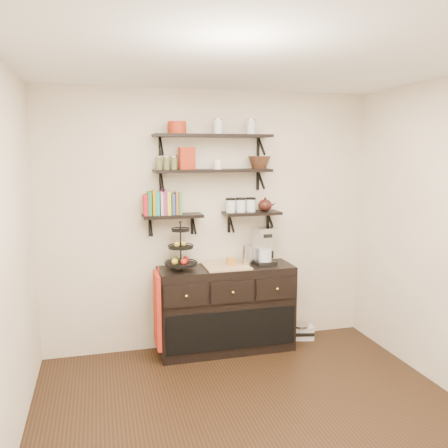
% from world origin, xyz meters
% --- Properties ---
extents(floor, '(3.50, 3.50, 0.00)m').
position_xyz_m(floor, '(0.00, 0.00, 0.00)').
color(floor, black).
rests_on(floor, ground).
extents(ceiling, '(3.50, 3.50, 0.02)m').
position_xyz_m(ceiling, '(0.00, 0.00, 2.70)').
color(ceiling, white).
rests_on(ceiling, back_wall).
extents(back_wall, '(3.50, 0.02, 2.70)m').
position_xyz_m(back_wall, '(0.00, 1.75, 1.35)').
color(back_wall, white).
rests_on(back_wall, ground).
extents(shelf_top, '(1.20, 0.27, 0.23)m').
position_xyz_m(shelf_top, '(0.00, 1.62, 2.23)').
color(shelf_top, black).
rests_on(shelf_top, back_wall).
extents(shelf_mid, '(1.20, 0.27, 0.23)m').
position_xyz_m(shelf_mid, '(0.00, 1.62, 1.88)').
color(shelf_mid, black).
rests_on(shelf_mid, back_wall).
extents(shelf_low_left, '(0.60, 0.25, 0.23)m').
position_xyz_m(shelf_low_left, '(-0.42, 1.63, 1.43)').
color(shelf_low_left, black).
rests_on(shelf_low_left, back_wall).
extents(shelf_low_right, '(0.60, 0.25, 0.23)m').
position_xyz_m(shelf_low_right, '(0.42, 1.63, 1.43)').
color(shelf_low_right, black).
rests_on(shelf_low_right, back_wall).
extents(cookbooks, '(0.36, 0.15, 0.26)m').
position_xyz_m(cookbooks, '(-0.51, 1.63, 1.56)').
color(cookbooks, red).
rests_on(cookbooks, shelf_low_left).
extents(glass_canisters, '(0.32, 0.10, 0.13)m').
position_xyz_m(glass_canisters, '(0.30, 1.63, 1.51)').
color(glass_canisters, silver).
rests_on(glass_canisters, shelf_low_right).
extents(sideboard, '(1.40, 0.50, 0.92)m').
position_xyz_m(sideboard, '(0.11, 1.51, 0.45)').
color(sideboard, black).
rests_on(sideboard, floor).
extents(fruit_stand, '(0.32, 0.32, 0.48)m').
position_xyz_m(fruit_stand, '(-0.36, 1.52, 1.06)').
color(fruit_stand, black).
rests_on(fruit_stand, sideboard).
extents(candle, '(0.08, 0.08, 0.08)m').
position_xyz_m(candle, '(0.16, 1.51, 0.96)').
color(candle, '#AB6E27').
rests_on(candle, sideboard).
extents(coffee_maker, '(0.23, 0.22, 0.39)m').
position_xyz_m(coffee_maker, '(0.53, 1.54, 1.09)').
color(coffee_maker, black).
rests_on(coffee_maker, sideboard).
extents(thermal_carafe, '(0.11, 0.11, 0.22)m').
position_xyz_m(thermal_carafe, '(0.33, 1.49, 1.01)').
color(thermal_carafe, silver).
rests_on(thermal_carafe, sideboard).
extents(apron, '(0.04, 0.32, 0.74)m').
position_xyz_m(apron, '(-0.62, 1.41, 0.53)').
color(apron, '#A51911').
rests_on(apron, sideboard).
extents(radio, '(0.31, 0.23, 0.17)m').
position_xyz_m(radio, '(0.99, 1.58, 0.08)').
color(radio, silver).
rests_on(radio, floor).
extents(recipe_box, '(0.17, 0.09, 0.22)m').
position_xyz_m(recipe_box, '(-0.27, 1.61, 2.01)').
color(recipe_box, '#A82B13').
rests_on(recipe_box, shelf_mid).
extents(walnut_bowl, '(0.24, 0.24, 0.13)m').
position_xyz_m(walnut_bowl, '(0.49, 1.61, 1.96)').
color(walnut_bowl, black).
rests_on(walnut_bowl, shelf_mid).
extents(ramekins, '(0.09, 0.09, 0.10)m').
position_xyz_m(ramekins, '(0.05, 1.61, 1.95)').
color(ramekins, white).
rests_on(ramekins, shelf_mid).
extents(teapot, '(0.23, 0.19, 0.15)m').
position_xyz_m(teapot, '(0.57, 1.63, 1.53)').
color(teapot, '#361510').
rests_on(teapot, shelf_low_right).
extents(red_pot, '(0.18, 0.18, 0.12)m').
position_xyz_m(red_pot, '(-0.36, 1.61, 2.31)').
color(red_pot, '#A82B13').
rests_on(red_pot, shelf_top).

